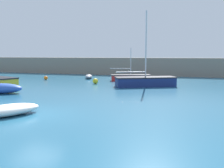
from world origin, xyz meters
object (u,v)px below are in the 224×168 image
sailboat_twin_hulled (131,78)px  mooring_buoy_yellow (95,81)px  rowboat_white_midwater (1,88)px  mooring_buoy_orange (46,78)px  sailboat_tall_mast (145,81)px  fishing_dinghy_green (89,77)px  open_tender_yellow (7,110)px

sailboat_twin_hulled → mooring_buoy_yellow: size_ratio=8.39×
rowboat_white_midwater → mooring_buoy_orange: (-2.47, 10.83, -0.17)m
sailboat_tall_mast → mooring_buoy_orange: bearing=142.0°
fishing_dinghy_green → mooring_buoy_orange: fishing_dinghy_green is taller
mooring_buoy_yellow → sailboat_twin_hulled: bearing=53.9°
sailboat_twin_hulled → mooring_buoy_orange: bearing=172.9°
fishing_dinghy_green → open_tender_yellow: bearing=170.7°
sailboat_tall_mast → mooring_buoy_orange: (-13.25, 2.89, -0.29)m
sailboat_tall_mast → mooring_buoy_yellow: (-5.68, 0.73, -0.24)m
sailboat_twin_hulled → open_tender_yellow: size_ratio=1.34×
sailboat_twin_hulled → sailboat_tall_mast: size_ratio=0.67×
mooring_buoy_orange → mooring_buoy_yellow: bearing=-16.0°
fishing_dinghy_green → mooring_buoy_yellow: size_ratio=4.00×
sailboat_tall_mast → sailboat_twin_hulled: bearing=92.3°
sailboat_tall_mast → rowboat_white_midwater: bearing=-169.3°
rowboat_white_midwater → open_tender_yellow: 8.55m
rowboat_white_midwater → sailboat_tall_mast: bearing=-157.5°
open_tender_yellow → sailboat_tall_mast: bearing=12.3°
open_tender_yellow → mooring_buoy_orange: size_ratio=7.47×
rowboat_white_midwater → mooring_buoy_yellow: 10.06m
sailboat_twin_hulled → sailboat_tall_mast: sailboat_tall_mast is taller
sailboat_twin_hulled → mooring_buoy_orange: size_ratio=10.03×
sailboat_tall_mast → open_tender_yellow: sailboat_tall_mast is taller
fishing_dinghy_green → sailboat_tall_mast: (8.60, -5.99, 0.26)m
rowboat_white_midwater → sailboat_twin_hulled: size_ratio=0.75×
sailboat_tall_mast → open_tender_yellow: bearing=-135.1°
rowboat_white_midwater → mooring_buoy_yellow: rowboat_white_midwater is taller
rowboat_white_midwater → mooring_buoy_yellow: bearing=-134.4°
rowboat_white_midwater → sailboat_tall_mast: sailboat_tall_mast is taller
sailboat_tall_mast → fishing_dinghy_green: bearing=119.4°
open_tender_yellow → mooring_buoy_orange: open_tender_yellow is taller
fishing_dinghy_green → rowboat_white_midwater: bearing=151.8°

